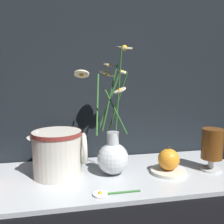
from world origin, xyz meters
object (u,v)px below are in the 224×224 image
at_px(tea_glass, 212,146).
at_px(orange_fruit, 169,159).
at_px(ceramic_pitcher, 58,151).
at_px(vase_with_flowers, 113,151).

bearing_deg(tea_glass, orange_fruit, 178.17).
bearing_deg(orange_fruit, ceramic_pitcher, 171.61).
height_order(ceramic_pitcher, orange_fruit, ceramic_pitcher).
relative_size(vase_with_flowers, tea_glass, 2.88).
distance_m(tea_glass, orange_fruit, 0.14).
height_order(vase_with_flowers, tea_glass, vase_with_flowers).
bearing_deg(vase_with_flowers, ceramic_pitcher, 173.28).
bearing_deg(tea_glass, vase_with_flowers, 173.70).
xyz_separation_m(ceramic_pitcher, orange_fruit, (0.32, -0.05, -0.03)).
relative_size(vase_with_flowers, ceramic_pitcher, 2.25).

